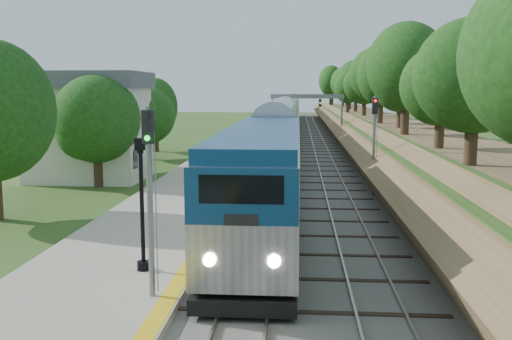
# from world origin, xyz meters

# --- Properties ---
(trackbed) EXTENTS (9.50, 170.00, 0.28)m
(trackbed) POSITION_xyz_m (2.00, 60.00, 0.07)
(trackbed) COLOR #4C4944
(trackbed) RESTS_ON ground
(platform) EXTENTS (6.40, 68.00, 0.38)m
(platform) POSITION_xyz_m (-5.20, 16.00, 0.19)
(platform) COLOR gray
(platform) RESTS_ON ground
(yellow_stripe) EXTENTS (0.55, 68.00, 0.01)m
(yellow_stripe) POSITION_xyz_m (-2.35, 16.00, 0.39)
(yellow_stripe) COLOR gold
(yellow_stripe) RESTS_ON platform
(embankment) EXTENTS (10.64, 170.00, 11.70)m
(embankment) POSITION_xyz_m (10.35, 60.00, 1.95)
(embankment) COLOR brown
(embankment) RESTS_ON ground
(station_building) EXTENTS (8.60, 6.60, 8.00)m
(station_building) POSITION_xyz_m (-14.00, 30.00, 4.09)
(station_building) COLOR beige
(station_building) RESTS_ON ground
(signal_gantry) EXTENTS (8.40, 0.38, 6.20)m
(signal_gantry) POSITION_xyz_m (2.47, 54.99, 4.82)
(signal_gantry) COLOR slate
(signal_gantry) RESTS_ON ground
(trees_behind_platform) EXTENTS (7.82, 53.32, 7.21)m
(trees_behind_platform) POSITION_xyz_m (-11.17, 20.67, 4.53)
(trees_behind_platform) COLOR #332316
(trees_behind_platform) RESTS_ON ground
(train) EXTENTS (3.23, 129.46, 4.75)m
(train) POSITION_xyz_m (0.00, 67.74, 2.42)
(train) COLOR black
(train) RESTS_ON trackbed
(lamppost_far) EXTENTS (0.46, 0.46, 4.68)m
(lamppost_far) POSITION_xyz_m (-3.85, 7.86, 2.47)
(lamppost_far) COLOR black
(lamppost_far) RESTS_ON platform
(signal_platform) EXTENTS (0.34, 0.27, 5.82)m
(signal_platform) POSITION_xyz_m (-2.90, 5.38, 3.96)
(signal_platform) COLOR slate
(signal_platform) RESTS_ON platform
(signal_farside) EXTENTS (0.34, 0.27, 6.19)m
(signal_farside) POSITION_xyz_m (6.20, 24.21, 3.90)
(signal_farside) COLOR slate
(signal_farside) RESTS_ON ground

